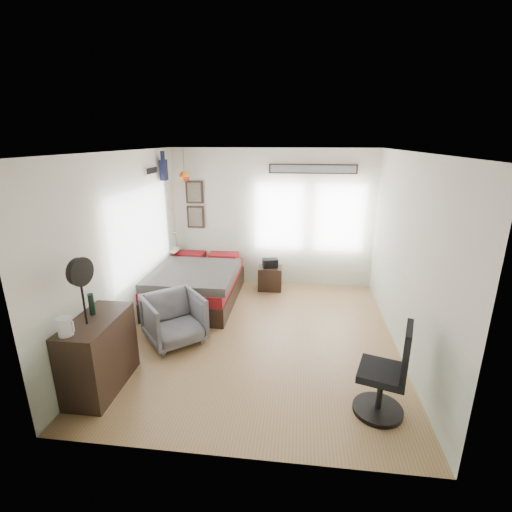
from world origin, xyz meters
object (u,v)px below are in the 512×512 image
object	(u,v)px
bed	(196,284)
armchair	(174,319)
nightstand	(270,278)
dresser	(99,354)
task_chair	(387,379)

from	to	relation	value
bed	armchair	size ratio (longest dim) A/B	2.63
armchair	nightstand	bearing A→B (deg)	19.76
dresser	task_chair	xyz separation A→B (m)	(3.27, -0.07, -0.01)
bed	task_chair	bearing A→B (deg)	-42.82
armchair	task_chair	distance (m)	3.00
armchair	task_chair	bearing A→B (deg)	-64.14
bed	task_chair	size ratio (longest dim) A/B	1.92
nightstand	task_chair	distance (m)	3.68
armchair	nightstand	distance (m)	2.47
dresser	nightstand	size ratio (longest dim) A/B	2.18
dresser	task_chair	distance (m)	3.27
bed	armchair	xyz separation A→B (m)	(0.08, -1.44, 0.04)
nightstand	task_chair	xyz separation A→B (m)	(1.53, -3.34, 0.21)
dresser	bed	bearing A→B (deg)	80.29
armchair	nightstand	world-z (taller)	armchair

